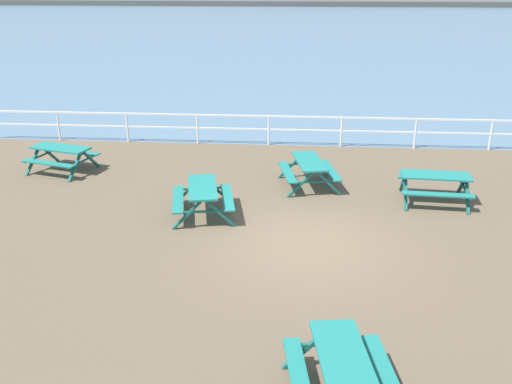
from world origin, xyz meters
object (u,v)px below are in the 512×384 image
Objects in this scene: picnic_table_far_left at (343,368)px; picnic_table_far_right at (435,181)px; picnic_table_seaward at (203,193)px; picnic_table_mid_centre at (61,153)px; picnic_table_near_left at (309,167)px.

picnic_table_far_right is (2.94, 7.81, 0.00)m from picnic_table_far_left.
picnic_table_mid_centre is at bearing 47.72° from picnic_table_seaward.
picnic_table_seaward is (-3.08, 6.47, 0.00)m from picnic_table_far_left.
picnic_table_far_left is at bearing -34.00° from picnic_table_mid_centre.
picnic_table_near_left and picnic_table_far_left have the same top height.
picnic_table_far_left is 7.16m from picnic_table_seaward.
picnic_table_far_right is at bearing -88.31° from picnic_table_seaward.
picnic_table_far_left is 0.97× the size of picnic_table_seaward.
picnic_table_mid_centre is 12.37m from picnic_table_far_left.
picnic_table_far_right is at bearing 7.27° from picnic_table_mid_centre.
picnic_table_far_left is at bearing 171.20° from picnic_table_near_left.
picnic_table_near_left is at bearing 168.49° from picnic_table_far_right.
picnic_table_mid_centre is 1.04× the size of picnic_table_seaward.
picnic_table_far_left is 8.35m from picnic_table_far_right.
picnic_table_far_left is (0.39, -8.73, 0.00)m from picnic_table_near_left.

